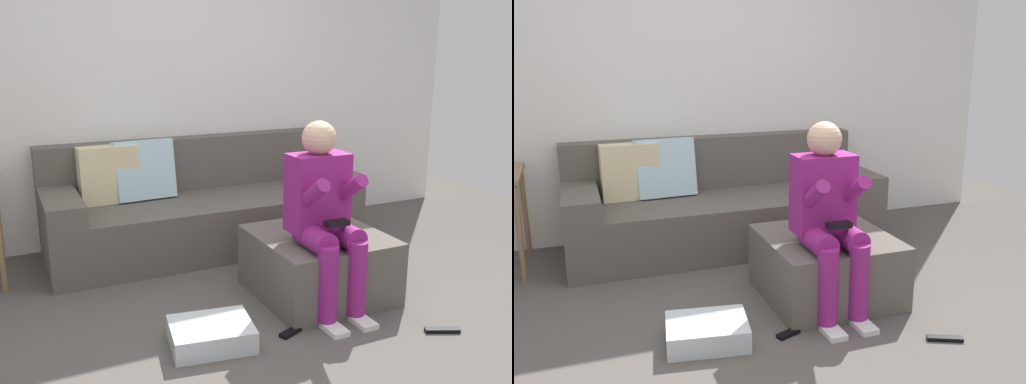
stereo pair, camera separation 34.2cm
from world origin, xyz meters
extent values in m
plane|color=#544F49|center=(0.00, 0.00, 0.00)|extent=(7.19, 7.19, 0.00)
cube|color=silver|center=(0.00, 2.09, 1.38)|extent=(5.53, 0.10, 2.76)
cube|color=#59544C|center=(0.19, 1.61, 0.20)|extent=(2.36, 0.86, 0.40)
cube|color=#59544C|center=(0.19, 1.95, 0.61)|extent=(2.36, 0.18, 0.41)
cube|color=#59544C|center=(-0.86, 1.61, 0.48)|extent=(0.25, 0.86, 0.14)
cube|color=#59544C|center=(1.25, 1.61, 0.48)|extent=(0.25, 0.86, 0.14)
cube|color=beige|center=(-0.49, 1.77, 0.61)|extent=(0.42, 0.18, 0.42)
cube|color=silver|center=(-0.23, 1.77, 0.62)|extent=(0.45, 0.23, 0.46)
cube|color=#59544C|center=(0.53, 0.51, 0.20)|extent=(0.76, 0.77, 0.40)
cube|color=#8C1E72|center=(0.45, 0.41, 0.69)|extent=(0.35, 0.20, 0.46)
sphere|color=#D8AD8C|center=(0.45, 0.41, 1.01)|extent=(0.20, 0.20, 0.20)
cylinder|color=#8C1E72|center=(0.36, 0.27, 0.47)|extent=(0.14, 0.28, 0.14)
cylinder|color=#8C1E72|center=(0.36, 0.13, 0.25)|extent=(0.12, 0.12, 0.44)
cube|color=white|center=(0.36, 0.07, 0.01)|extent=(0.10, 0.22, 0.03)
cylinder|color=#8C1E72|center=(0.33, 0.29, 0.71)|extent=(0.08, 0.33, 0.26)
cylinder|color=#8C1E72|center=(0.55, 0.27, 0.47)|extent=(0.14, 0.28, 0.14)
cylinder|color=#8C1E72|center=(0.55, 0.13, 0.25)|extent=(0.12, 0.12, 0.44)
cube|color=white|center=(0.55, 0.07, 0.01)|extent=(0.10, 0.22, 0.03)
cylinder|color=#8C1E72|center=(0.58, 0.29, 0.71)|extent=(0.08, 0.32, 0.26)
cube|color=black|center=(0.45, 0.20, 0.57)|extent=(0.14, 0.06, 0.03)
cube|color=silver|center=(-0.30, 0.20, 0.06)|extent=(0.47, 0.40, 0.12)
cylinder|color=olive|center=(-1.25, 1.39, 0.33)|extent=(0.04, 0.04, 0.66)
cylinder|color=olive|center=(-1.25, 1.97, 0.33)|extent=(0.04, 0.04, 0.66)
cube|color=black|center=(0.89, -0.21, 0.01)|extent=(0.19, 0.12, 0.02)
cube|color=black|center=(0.15, 0.13, 0.01)|extent=(0.19, 0.11, 0.02)
camera|label=1|loc=(-1.21, -2.28, 1.51)|focal=39.24mm
camera|label=2|loc=(-0.89, -2.41, 1.51)|focal=39.24mm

